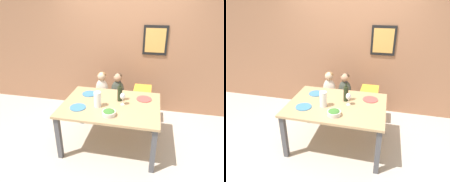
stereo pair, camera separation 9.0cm
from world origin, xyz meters
The scene contains 15 objects.
ground_plane centered at (0.00, 0.00, 0.00)m, with size 14.00×14.00×0.00m, color #BCB2A3.
wall_back centered at (0.00, 1.31, 1.35)m, with size 10.00×0.09×2.70m.
dining_table centered at (0.00, 0.00, 0.65)m, with size 1.48×1.07×0.75m.
chair_far_left centered at (-0.34, 0.78, 0.38)m, with size 0.37×0.43×0.45m.
chair_far_center centered at (-0.04, 0.78, 0.38)m, with size 0.37×0.43×0.45m.
chair_right_highchair centered at (0.43, 0.78, 0.56)m, with size 0.32×0.37×0.71m.
person_child_left centered at (-0.34, 0.78, 0.73)m, with size 0.24×0.17×0.51m.
person_child_center centered at (-0.04, 0.78, 0.73)m, with size 0.24×0.17×0.51m.
wine_bottle centered at (0.11, 0.14, 0.87)m, with size 0.08×0.08×0.33m.
paper_towel_roll centered at (-0.17, -0.12, 0.86)m, with size 0.11×0.11×0.24m.
wine_glass_near centered at (0.18, 0.02, 0.88)m, with size 0.08×0.08×0.19m.
salad_bowl_large centered at (0.04, -0.33, 0.79)m, with size 0.19×0.19×0.08m.
dinner_plate_front_left centered at (-0.45, -0.22, 0.75)m, with size 0.24×0.24×0.01m.
dinner_plate_back_left centered at (-0.43, 0.26, 0.75)m, with size 0.24×0.24×0.01m.
dinner_plate_back_right centered at (0.49, 0.25, 0.75)m, with size 0.24×0.24×0.01m.
Camera 2 is at (0.66, -2.60, 2.20)m, focal length 32.00 mm.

